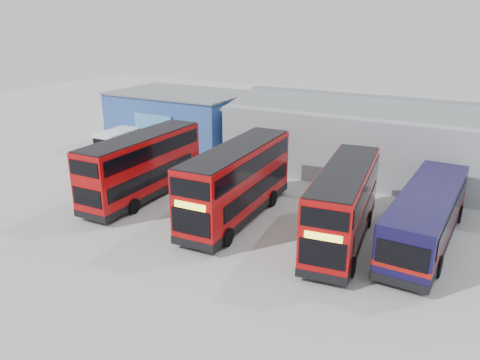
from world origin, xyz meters
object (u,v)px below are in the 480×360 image
double_decker_left (143,167)px  single_decker_blue (426,218)px  maintenance_shed (430,142)px  double_decker_right (343,206)px  panel_van (123,141)px  office_block (181,119)px  double_decker_centre (237,183)px

double_decker_left → single_decker_blue: 17.92m
maintenance_shed → double_decker_right: bearing=-99.1°
double_decker_left → panel_van: 11.16m
double_decker_left → panel_van: (-8.43, 7.26, -0.86)m
single_decker_blue → office_block: bearing=-22.1°
double_decker_centre → single_decker_blue: 10.76m
office_block → double_decker_centre: office_block is taller
double_decker_right → single_decker_blue: size_ratio=0.89×
maintenance_shed → single_decker_blue: bearing=-82.5°
maintenance_shed → double_decker_centre: maintenance_shed is taller
maintenance_shed → single_decker_blue: (1.66, -12.64, -1.06)m
office_block → single_decker_blue: office_block is taller
office_block → double_decker_left: bearing=-64.9°
panel_van → maintenance_shed: bearing=13.3°
double_decker_right → panel_van: size_ratio=1.86×
double_decker_centre → panel_van: double_decker_centre is taller
double_decker_centre → office_block: bearing=133.7°
maintenance_shed → double_decker_right: 14.75m
double_decker_left → single_decker_blue: size_ratio=0.90×
double_decker_left → panel_van: size_ratio=1.89×
office_block → maintenance_shed: 22.09m
maintenance_shed → double_decker_left: size_ratio=2.94×
double_decker_centre → panel_van: size_ratio=1.96×
double_decker_right → single_decker_blue: double_decker_right is taller
double_decker_centre → double_decker_right: double_decker_centre is taller
maintenance_shed → panel_van: bearing=-163.6°
panel_van → double_decker_centre: bearing=-27.7°
double_decker_left → single_decker_blue: (17.81, 1.87, -0.63)m
maintenance_shed → double_decker_left: bearing=-138.1°
office_block → double_decker_left: 13.81m
maintenance_shed → double_decker_centre: 16.97m
double_decker_left → double_decker_centre: 7.22m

